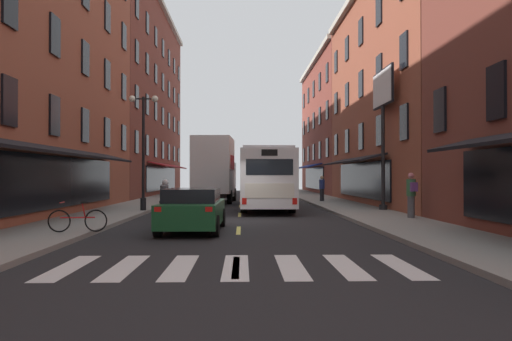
{
  "coord_description": "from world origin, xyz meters",
  "views": [
    {
      "loc": [
        0.13,
        -19.82,
        1.81
      ],
      "look_at": [
        0.83,
        5.58,
        2.08
      ],
      "focal_mm": 34.63,
      "sensor_mm": 36.0,
      "label": 1
    }
  ],
  "objects_px": {
    "motorcycle_rider": "(165,202)",
    "street_lamp_twin": "(143,147)",
    "billboard_sign": "(383,101)",
    "box_truck": "(215,171)",
    "sedan_near": "(193,209)",
    "bicycle_near": "(78,220)",
    "sedan_mid": "(222,188)",
    "transit_bus": "(266,178)",
    "pedestrian_mid": "(322,188)",
    "pedestrian_near": "(411,194)"
  },
  "relations": [
    {
      "from": "billboard_sign",
      "to": "sedan_mid",
      "type": "height_order",
      "value": "billboard_sign"
    },
    {
      "from": "motorcycle_rider",
      "to": "pedestrian_near",
      "type": "height_order",
      "value": "pedestrian_near"
    },
    {
      "from": "pedestrian_near",
      "to": "sedan_near",
      "type": "bearing_deg",
      "value": -166.75
    },
    {
      "from": "sedan_near",
      "to": "bicycle_near",
      "type": "xyz_separation_m",
      "value": [
        -3.27,
        -1.3,
        -0.22
      ]
    },
    {
      "from": "billboard_sign",
      "to": "pedestrian_near",
      "type": "bearing_deg",
      "value": -92.93
    },
    {
      "from": "transit_bus",
      "to": "bicycle_near",
      "type": "height_order",
      "value": "transit_bus"
    },
    {
      "from": "transit_bus",
      "to": "motorcycle_rider",
      "type": "xyz_separation_m",
      "value": [
        -4.5,
        -7.13,
        -0.96
      ]
    },
    {
      "from": "sedan_mid",
      "to": "motorcycle_rider",
      "type": "distance_m",
      "value": 23.79
    },
    {
      "from": "motorcycle_rider",
      "to": "sedan_near",
      "type": "bearing_deg",
      "value": -70.1
    },
    {
      "from": "sedan_near",
      "to": "transit_bus",
      "type": "bearing_deg",
      "value": 75.64
    },
    {
      "from": "box_truck",
      "to": "sedan_near",
      "type": "distance_m",
      "value": 17.03
    },
    {
      "from": "motorcycle_rider",
      "to": "bicycle_near",
      "type": "relative_size",
      "value": 1.21
    },
    {
      "from": "billboard_sign",
      "to": "box_truck",
      "type": "distance_m",
      "value": 12.97
    },
    {
      "from": "billboard_sign",
      "to": "pedestrian_near",
      "type": "xyz_separation_m",
      "value": [
        -0.24,
        -4.74,
        -4.38
      ]
    },
    {
      "from": "bicycle_near",
      "to": "sedan_near",
      "type": "bearing_deg",
      "value": 21.64
    },
    {
      "from": "box_truck",
      "to": "sedan_mid",
      "type": "bearing_deg",
      "value": 90.19
    },
    {
      "from": "transit_bus",
      "to": "street_lamp_twin",
      "type": "height_order",
      "value": "street_lamp_twin"
    },
    {
      "from": "box_truck",
      "to": "bicycle_near",
      "type": "bearing_deg",
      "value": -99.49
    },
    {
      "from": "motorcycle_rider",
      "to": "street_lamp_twin",
      "type": "relative_size",
      "value": 0.37
    },
    {
      "from": "billboard_sign",
      "to": "sedan_mid",
      "type": "bearing_deg",
      "value": 113.63
    },
    {
      "from": "sedan_mid",
      "to": "transit_bus",
      "type": "bearing_deg",
      "value": -79.16
    },
    {
      "from": "motorcycle_rider",
      "to": "pedestrian_near",
      "type": "distance_m",
      "value": 9.92
    },
    {
      "from": "billboard_sign",
      "to": "bicycle_near",
      "type": "height_order",
      "value": "billboard_sign"
    },
    {
      "from": "motorcycle_rider",
      "to": "bicycle_near",
      "type": "xyz_separation_m",
      "value": [
        -1.7,
        -5.62,
        -0.21
      ]
    },
    {
      "from": "sedan_near",
      "to": "street_lamp_twin",
      "type": "bearing_deg",
      "value": 111.98
    },
    {
      "from": "sedan_near",
      "to": "pedestrian_mid",
      "type": "distance_m",
      "value": 17.64
    },
    {
      "from": "sedan_mid",
      "to": "pedestrian_near",
      "type": "relative_size",
      "value": 2.64
    },
    {
      "from": "box_truck",
      "to": "pedestrian_near",
      "type": "relative_size",
      "value": 3.98
    },
    {
      "from": "transit_bus",
      "to": "box_truck",
      "type": "distance_m",
      "value": 6.37
    },
    {
      "from": "box_truck",
      "to": "pedestrian_near",
      "type": "height_order",
      "value": "box_truck"
    },
    {
      "from": "transit_bus",
      "to": "motorcycle_rider",
      "type": "bearing_deg",
      "value": -122.24
    },
    {
      "from": "bicycle_near",
      "to": "street_lamp_twin",
      "type": "relative_size",
      "value": 0.31
    },
    {
      "from": "pedestrian_near",
      "to": "pedestrian_mid",
      "type": "bearing_deg",
      "value": 88.11
    },
    {
      "from": "transit_bus",
      "to": "pedestrian_mid",
      "type": "bearing_deg",
      "value": 50.82
    },
    {
      "from": "box_truck",
      "to": "motorcycle_rider",
      "type": "bearing_deg",
      "value": -96.09
    },
    {
      "from": "transit_bus",
      "to": "pedestrian_mid",
      "type": "xyz_separation_m",
      "value": [
        3.91,
        4.8,
        -0.68
      ]
    },
    {
      "from": "box_truck",
      "to": "pedestrian_mid",
      "type": "bearing_deg",
      "value": -5.78
    },
    {
      "from": "billboard_sign",
      "to": "motorcycle_rider",
      "type": "height_order",
      "value": "billboard_sign"
    },
    {
      "from": "pedestrian_mid",
      "to": "motorcycle_rider",
      "type": "bearing_deg",
      "value": 25.23
    },
    {
      "from": "motorcycle_rider",
      "to": "pedestrian_near",
      "type": "bearing_deg",
      "value": -6.15
    },
    {
      "from": "motorcycle_rider",
      "to": "street_lamp_twin",
      "type": "height_order",
      "value": "street_lamp_twin"
    },
    {
      "from": "billboard_sign",
      "to": "pedestrian_mid",
      "type": "relative_size",
      "value": 4.17
    },
    {
      "from": "billboard_sign",
      "to": "transit_bus",
      "type": "distance_m",
      "value": 7.6
    },
    {
      "from": "bicycle_near",
      "to": "pedestrian_near",
      "type": "bearing_deg",
      "value": 21.53
    },
    {
      "from": "motorcycle_rider",
      "to": "street_lamp_twin",
      "type": "distance_m",
      "value": 4.63
    },
    {
      "from": "bicycle_near",
      "to": "pedestrian_mid",
      "type": "height_order",
      "value": "pedestrian_mid"
    },
    {
      "from": "box_truck",
      "to": "street_lamp_twin",
      "type": "bearing_deg",
      "value": -108.02
    },
    {
      "from": "pedestrian_near",
      "to": "billboard_sign",
      "type": "bearing_deg",
      "value": 78.83
    },
    {
      "from": "sedan_near",
      "to": "motorcycle_rider",
      "type": "distance_m",
      "value": 4.6
    },
    {
      "from": "street_lamp_twin",
      "to": "sedan_near",
      "type": "bearing_deg",
      "value": -68.02
    }
  ]
}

